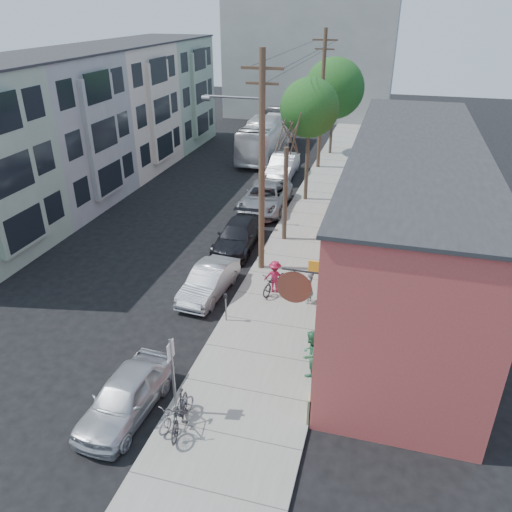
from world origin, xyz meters
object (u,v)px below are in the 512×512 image
(car_1, at_px, (209,281))
(parked_bike_b, at_px, (177,412))
(tree_bare, at_px, (285,195))
(patron_grey, at_px, (309,287))
(tree_leafy_mid, at_px, (310,108))
(parked_bike_a, at_px, (179,412))
(car_4, at_px, (283,166))
(parking_meter_far, at_px, (282,211))
(patio_chair_b, at_px, (318,345))
(bus, at_px, (268,135))
(car_3, at_px, (265,197))
(cyclist, at_px, (275,277))
(tree_leafy_far, at_px, (334,88))
(car_0, at_px, (125,396))
(utility_pole_near, at_px, (261,162))
(patron_green, at_px, (310,353))
(patio_chair_a, at_px, (321,335))
(parking_meter_near, at_px, (226,303))
(sign_post, at_px, (173,370))
(car_2, at_px, (238,236))

(car_1, bearing_deg, parked_bike_b, -72.45)
(tree_bare, xyz_separation_m, patron_grey, (2.45, -6.10, -1.77))
(tree_leafy_mid, bearing_deg, parked_bike_b, -90.65)
(tree_bare, relative_size, parked_bike_a, 2.62)
(car_1, height_order, car_4, car_4)
(parking_meter_far, distance_m, patio_chair_b, 12.09)
(car_1, bearing_deg, patron_grey, 8.24)
(bus, bearing_deg, parked_bike_a, -81.21)
(tree_leafy_mid, height_order, patron_grey, tree_leafy_mid)
(car_1, xyz_separation_m, car_4, (-0.56, 17.46, 0.15))
(car_3, bearing_deg, cyclist, -73.88)
(tree_leafy_far, xyz_separation_m, car_0, (-2.00, -31.99, -4.76))
(utility_pole_near, relative_size, patron_grey, 6.53)
(patron_green, bearing_deg, patio_chair_a, -161.62)
(tree_leafy_mid, relative_size, patio_chair_a, 8.70)
(parking_meter_far, bearing_deg, parking_meter_near, -90.00)
(tree_bare, distance_m, car_1, 7.00)
(parking_meter_far, height_order, patio_chair_a, parking_meter_far)
(patio_chair_b, xyz_separation_m, cyclist, (-2.58, 3.98, 0.31))
(patron_green, height_order, car_0, patron_green)
(sign_post, relative_size, car_3, 0.49)
(patio_chair_b, distance_m, patron_grey, 3.62)
(patron_grey, bearing_deg, car_0, -15.79)
(car_0, distance_m, car_1, 7.55)
(cyclist, bearing_deg, car_4, -80.57)
(tree_leafy_mid, xyz_separation_m, car_1, (-2.00, -12.81, -5.32))
(patio_chair_a, bearing_deg, patio_chair_b, -65.07)
(parking_meter_far, relative_size, car_2, 0.26)
(car_1, bearing_deg, car_3, 95.52)
(parking_meter_near, relative_size, parked_bike_b, 0.75)
(sign_post, xyz_separation_m, tree_bare, (0.45, 13.60, 0.85))
(car_4, bearing_deg, tree_bare, -78.59)
(tree_bare, distance_m, patio_chair_a, 9.78)
(utility_pole_near, relative_size, patron_green, 5.71)
(car_2, bearing_deg, tree_leafy_far, 81.77)
(tree_bare, distance_m, cyclist, 5.93)
(parked_bike_b, bearing_deg, tree_leafy_far, 104.99)
(parking_meter_near, xyz_separation_m, bus, (-4.68, 25.38, 0.62))
(patio_chair_a, distance_m, patio_chair_b, 0.66)
(tree_leafy_mid, bearing_deg, utility_pole_near, -92.36)
(car_3, bearing_deg, car_1, -89.78)
(car_3, distance_m, car_4, 6.78)
(tree_leafy_mid, bearing_deg, car_2, -105.58)
(tree_bare, relative_size, patio_chair_a, 5.76)
(patio_chair_b, bearing_deg, car_4, 89.88)
(car_1, height_order, bus, bus)
(parking_meter_far, xyz_separation_m, car_3, (-1.64, 2.45, -0.19))
(tree_bare, xyz_separation_m, car_1, (-2.00, -6.39, -2.01))
(tree_leafy_mid, bearing_deg, tree_bare, -90.00)
(parking_meter_far, relative_size, car_3, 0.22)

